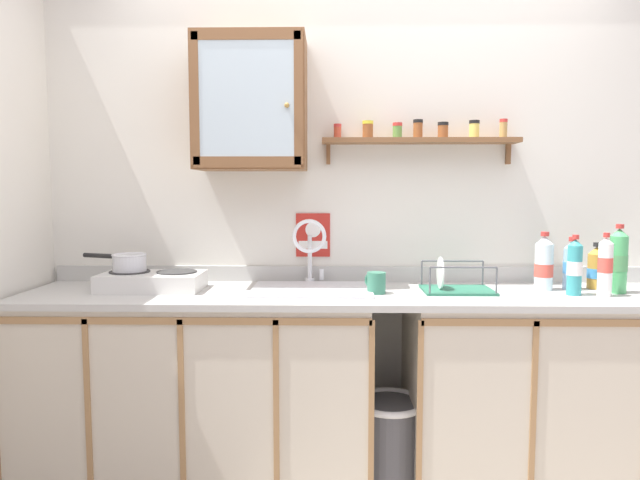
% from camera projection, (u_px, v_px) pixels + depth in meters
% --- Properties ---
extents(back_wall, '(3.84, 0.07, 2.51)m').
position_uv_depth(back_wall, '(366.00, 217.00, 2.88)').
color(back_wall, silver).
rests_on(back_wall, ground).
extents(lower_cabinet_run, '(1.61, 0.61, 0.90)m').
position_uv_depth(lower_cabinet_run, '(199.00, 390.00, 2.65)').
color(lower_cabinet_run, black).
rests_on(lower_cabinet_run, ground).
extents(lower_cabinet_run_right, '(1.43, 0.61, 0.90)m').
position_uv_depth(lower_cabinet_run_right, '(560.00, 393.00, 2.62)').
color(lower_cabinet_run_right, black).
rests_on(lower_cabinet_run_right, ground).
extents(countertop, '(3.20, 0.63, 0.03)m').
position_uv_depth(countertop, '(370.00, 295.00, 2.59)').
color(countertop, '#B2B2AD').
rests_on(countertop, lower_cabinet_run).
extents(backsplash, '(3.20, 0.02, 0.08)m').
position_uv_depth(backsplash, '(366.00, 274.00, 2.87)').
color(backsplash, '#B2B2AD').
rests_on(backsplash, countertop).
extents(sink, '(0.56, 0.45, 0.44)m').
position_uv_depth(sink, '(312.00, 293.00, 2.64)').
color(sink, silver).
rests_on(sink, countertop).
extents(hot_plate_stove, '(0.47, 0.27, 0.09)m').
position_uv_depth(hot_plate_stove, '(152.00, 281.00, 2.64)').
color(hot_plate_stove, silver).
rests_on(hot_plate_stove, countertop).
extents(saucepan, '(0.34, 0.18, 0.08)m').
position_uv_depth(saucepan, '(128.00, 262.00, 2.65)').
color(saucepan, silver).
rests_on(saucepan, hot_plate_stove).
extents(bottle_soda_green_0, '(0.08, 0.08, 0.32)m').
position_uv_depth(bottle_soda_green_0, '(618.00, 261.00, 2.55)').
color(bottle_soda_green_0, '#4CB266').
rests_on(bottle_soda_green_0, countertop).
extents(bottle_detergent_teal_1, '(0.06, 0.06, 0.27)m').
position_uv_depth(bottle_detergent_teal_1, '(575.00, 267.00, 2.50)').
color(bottle_detergent_teal_1, teal).
rests_on(bottle_detergent_teal_1, countertop).
extents(bottle_water_blue_2, '(0.08, 0.08, 0.25)m').
position_uv_depth(bottle_water_blue_2, '(572.00, 266.00, 2.64)').
color(bottle_water_blue_2, '#8CB7E0').
rests_on(bottle_water_blue_2, countertop).
extents(bottle_water_clear_3, '(0.09, 0.09, 0.27)m').
position_uv_depth(bottle_water_clear_3, '(544.00, 264.00, 2.63)').
color(bottle_water_clear_3, silver).
rests_on(bottle_water_clear_3, countertop).
extents(bottle_juice_amber_4, '(0.08, 0.08, 0.22)m').
position_uv_depth(bottle_juice_amber_4, '(596.00, 269.00, 2.67)').
color(bottle_juice_amber_4, gold).
rests_on(bottle_juice_amber_4, countertop).
extents(bottle_opaque_white_5, '(0.06, 0.06, 0.28)m').
position_uv_depth(bottle_opaque_white_5, '(605.00, 266.00, 2.47)').
color(bottle_opaque_white_5, white).
rests_on(bottle_opaque_white_5, countertop).
extents(dish_rack, '(0.32, 0.24, 0.16)m').
position_uv_depth(dish_rack, '(455.00, 286.00, 2.60)').
color(dish_rack, '#26664C').
rests_on(dish_rack, countertop).
extents(mug, '(0.10, 0.11, 0.10)m').
position_uv_depth(mug, '(376.00, 283.00, 2.55)').
color(mug, '#337259').
rests_on(mug, countertop).
extents(wall_cabinet, '(0.52, 0.33, 0.63)m').
position_uv_depth(wall_cabinet, '(251.00, 104.00, 2.67)').
color(wall_cabinet, brown).
extents(spice_shelf, '(0.96, 0.14, 0.22)m').
position_uv_depth(spice_shelf, '(420.00, 138.00, 2.75)').
color(spice_shelf, brown).
extents(warning_sign, '(0.17, 0.01, 0.22)m').
position_uv_depth(warning_sign, '(313.00, 235.00, 2.87)').
color(warning_sign, '#B2261E').
extents(trash_bin, '(0.33, 0.33, 0.45)m').
position_uv_depth(trash_bin, '(389.00, 444.00, 2.58)').
color(trash_bin, '#4C4C51').
rests_on(trash_bin, ground).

